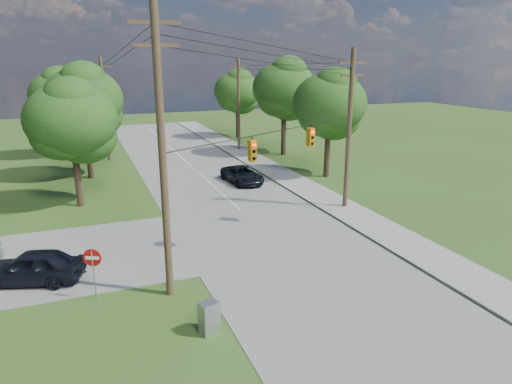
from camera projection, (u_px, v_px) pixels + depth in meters
name	position (u px, v px, depth m)	size (l,w,h in m)	color
ground	(271.00, 280.00, 21.05)	(140.00, 140.00, 0.00)	#3A551C
main_road	(269.00, 236.00, 26.22)	(10.00, 100.00, 0.03)	gray
sidewalk_east	(368.00, 221.00, 28.54)	(2.60, 100.00, 0.12)	#98968E
pole_sw	(162.00, 153.00, 18.06)	(2.00, 0.32, 12.00)	brown
pole_ne	(349.00, 128.00, 29.78)	(2.00, 0.32, 10.50)	brown
pole_north_e	(239.00, 104.00, 49.55)	(2.00, 0.32, 10.00)	brown
pole_north_w	(105.00, 109.00, 44.70)	(2.00, 0.32, 10.00)	brown
power_lines	(224.00, 70.00, 29.33)	(13.93, 29.62, 4.93)	black
traffic_signals	(284.00, 143.00, 24.36)	(4.91, 3.27, 1.05)	orange
tree_w_near	(71.00, 120.00, 30.02)	(6.00, 6.00, 8.40)	#443122
tree_w_mid	(83.00, 100.00, 37.33)	(6.40, 6.40, 9.22)	#443122
tree_w_far	(60.00, 96.00, 45.67)	(6.00, 6.00, 8.73)	#443122
tree_e_near	(329.00, 104.00, 37.79)	(6.20, 6.20, 8.81)	#443122
tree_e_mid	(284.00, 88.00, 46.72)	(6.60, 6.60, 9.64)	#443122
tree_e_far	(237.00, 91.00, 57.38)	(5.80, 5.80, 8.32)	#443122
car_cross_dark	(31.00, 267.00, 20.55)	(1.81, 4.51, 1.54)	black
car_main_north	(242.00, 175.00, 37.32)	(2.21, 4.79, 1.33)	black
control_cabinet	(209.00, 318.00, 16.83)	(0.70, 0.50, 1.26)	#979A9C
do_not_enter_sign	(93.00, 263.00, 18.81)	(0.73, 0.34, 2.34)	#979A9C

